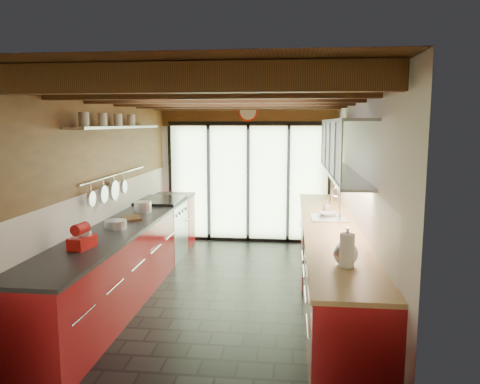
{
  "coord_description": "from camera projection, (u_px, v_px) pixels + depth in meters",
  "views": [
    {
      "loc": [
        0.79,
        -5.67,
        2.15
      ],
      "look_at": [
        0.11,
        0.4,
        1.25
      ],
      "focal_mm": 35.0,
      "sensor_mm": 36.0,
      "label": 1
    }
  ],
  "objects": [
    {
      "name": "right_counter",
      "position": [
        330.0,
        261.0,
        5.77
      ],
      "size": [
        0.68,
        5.0,
        0.92
      ],
      "color": "maroon",
      "rests_on": "ground"
    },
    {
      "name": "stand_mixer",
      "position": [
        82.0,
        238.0,
        4.63
      ],
      "size": [
        0.21,
        0.31,
        0.26
      ],
      "color": "red",
      "rests_on": "left_counter"
    },
    {
      "name": "left_counter",
      "position": [
        130.0,
        255.0,
        6.05
      ],
      "size": [
        0.68,
        5.0,
        0.92
      ],
      "color": "maroon",
      "rests_on": "ground"
    },
    {
      "name": "left_wall_fixtures",
      "position": [
        116.0,
        144.0,
        6.0
      ],
      "size": [
        0.28,
        2.6,
        0.96
      ],
      "color": "silver",
      "rests_on": "ground"
    },
    {
      "name": "soap_bottle",
      "position": [
        326.0,
        207.0,
        6.45
      ],
      "size": [
        0.09,
        0.1,
        0.17
      ],
      "primitive_type": "imported",
      "rotation": [
        0.0,
        0.0,
        0.28
      ],
      "color": "silver",
      "rests_on": "right_counter"
    },
    {
      "name": "ground",
      "position": [
        228.0,
        293.0,
        5.98
      ],
      "size": [
        5.5,
        5.5,
        0.0
      ],
      "primitive_type": "plane",
      "color": "black",
      "rests_on": "ground"
    },
    {
      "name": "room_shell",
      "position": [
        227.0,
        164.0,
        5.74
      ],
      "size": [
        5.5,
        5.5,
        5.5
      ],
      "color": "silver",
      "rests_on": "ground"
    },
    {
      "name": "bowl",
      "position": [
        328.0,
        214.0,
        6.23
      ],
      "size": [
        0.27,
        0.27,
        0.06
      ],
      "primitive_type": "imported",
      "rotation": [
        0.0,
        0.0,
        0.26
      ],
      "color": "silver",
      "rests_on": "right_counter"
    },
    {
      "name": "range_stove",
      "position": [
        161.0,
        229.0,
        7.47
      ],
      "size": [
        0.66,
        0.9,
        0.97
      ],
      "color": "silver",
      "rests_on": "ground"
    },
    {
      "name": "kettle",
      "position": [
        346.0,
        252.0,
        4.1
      ],
      "size": [
        0.27,
        0.3,
        0.26
      ],
      "color": "silver",
      "rests_on": "right_counter"
    },
    {
      "name": "paper_towel",
      "position": [
        347.0,
        251.0,
        4.01
      ],
      "size": [
        0.13,
        0.13,
        0.35
      ],
      "color": "white",
      "rests_on": "right_counter"
    },
    {
      "name": "pot_small",
      "position": [
        116.0,
        224.0,
        5.51
      ],
      "size": [
        0.29,
        0.29,
        0.1
      ],
      "primitive_type": "cylinder",
      "rotation": [
        0.0,
        0.0,
        -0.15
      ],
      "color": "silver",
      "rests_on": "left_counter"
    },
    {
      "name": "ceiling_beams",
      "position": [
        231.0,
        99.0,
        5.99
      ],
      "size": [
        3.14,
        5.06,
        4.9
      ],
      "color": "#593316",
      "rests_on": "ground"
    },
    {
      "name": "glass_door",
      "position": [
        248.0,
        151.0,
        8.38
      ],
      "size": [
        2.95,
        0.1,
        2.9
      ],
      "color": "#C6EAAD",
      "rests_on": "ground"
    },
    {
      "name": "sink_assembly",
      "position": [
        330.0,
        215.0,
        6.09
      ],
      "size": [
        0.45,
        0.52,
        0.43
      ],
      "color": "silver",
      "rests_on": "right_counter"
    },
    {
      "name": "upper_cabinets_right",
      "position": [
        344.0,
        147.0,
        5.84
      ],
      "size": [
        0.34,
        3.0,
        3.0
      ],
      "color": "silver",
      "rests_on": "ground"
    },
    {
      "name": "cutting_board",
      "position": [
        131.0,
        218.0,
        6.05
      ],
      "size": [
        0.36,
        0.41,
        0.03
      ],
      "primitive_type": "cube",
      "rotation": [
        0.0,
        0.0,
        0.42
      ],
      "color": "brown",
      "rests_on": "left_counter"
    },
    {
      "name": "pot_large",
      "position": [
        143.0,
        207.0,
        6.51
      ],
      "size": [
        0.28,
        0.28,
        0.15
      ],
      "primitive_type": "cylinder",
      "rotation": [
        0.0,
        0.0,
        0.21
      ],
      "color": "silver",
      "rests_on": "left_counter"
    }
  ]
}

